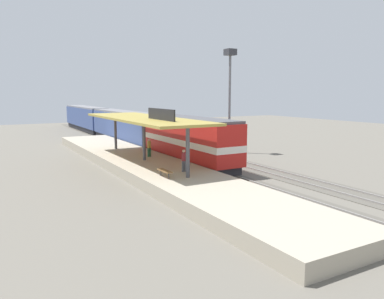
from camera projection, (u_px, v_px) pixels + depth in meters
The scene contains 12 objects.
ground_plane at pixel (207, 163), 36.98m from camera, with size 120.00×120.00×0.00m, color #666056.
track_near at pixel (190, 165), 36.00m from camera, with size 3.20×110.00×0.16m.
track_far at pixel (229, 161), 38.24m from camera, with size 3.20×110.00×0.16m.
platform at pixel (145, 165), 33.70m from camera, with size 6.00×44.00×0.90m, color #A89E89.
station_canopy at pixel (144, 119), 33.02m from camera, with size 5.20×18.00×4.70m.
platform_bench at pixel (165, 171), 26.74m from camera, with size 0.44×1.70×0.50m.
locomotive at pixel (188, 140), 35.90m from camera, with size 2.93×14.43×4.44m.
passenger_carriage_front at pixel (124, 126), 51.40m from camera, with size 2.90×20.00×4.24m.
passenger_carriage_rear at pixel (86, 118), 69.31m from camera, with size 2.90×20.00×4.24m.
light_mast at pixel (230, 79), 42.54m from camera, with size 1.10×1.10×11.70m.
person_waiting at pixel (149, 147), 35.31m from camera, with size 0.34×0.34×1.71m.
person_walking at pixel (184, 159), 28.53m from camera, with size 0.34×0.34×1.71m.
Camera 1 is at (-17.22, -30.92, 6.82)m, focal length 35.30 mm.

